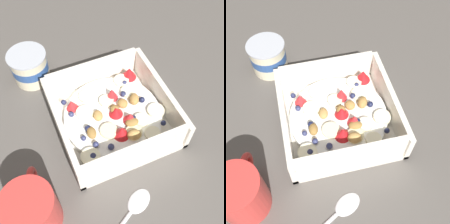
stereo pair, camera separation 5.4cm
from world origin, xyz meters
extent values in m
plane|color=#56514C|center=(0.00, 0.00, 0.00)|extent=(2.40, 2.40, 0.00)
cube|color=white|center=(0.00, 0.01, 0.01)|extent=(0.21, 0.21, 0.01)
cube|color=white|center=(0.00, -0.10, 0.03)|extent=(0.21, 0.01, 0.07)
cube|color=white|center=(0.00, 0.11, 0.03)|extent=(0.21, 0.01, 0.07)
cube|color=white|center=(-0.10, 0.01, 0.03)|extent=(0.01, 0.19, 0.07)
cube|color=white|center=(0.11, 0.01, 0.03)|extent=(0.01, 0.19, 0.07)
cylinder|color=white|center=(0.00, 0.01, 0.02)|extent=(0.19, 0.19, 0.02)
cylinder|color=#F7EFC6|center=(0.06, 0.04, 0.03)|extent=(0.03, 0.03, 0.01)
cylinder|color=#F7EFC6|center=(0.07, -0.04, 0.03)|extent=(0.04, 0.04, 0.01)
cylinder|color=#F7EFC6|center=(-0.07, -0.04, 0.03)|extent=(0.04, 0.04, 0.01)
cylinder|color=#F7EFC6|center=(-0.03, -0.04, 0.03)|extent=(0.03, 0.03, 0.01)
cylinder|color=#F4EAB7|center=(-0.03, 0.03, 0.03)|extent=(0.04, 0.04, 0.01)
cylinder|color=#F7EFC6|center=(-0.07, 0.08, 0.03)|extent=(0.05, 0.05, 0.01)
cylinder|color=#F7EFC6|center=(0.04, -0.05, 0.03)|extent=(0.04, 0.04, 0.01)
cylinder|color=#F7EFC6|center=(-0.03, -0.07, 0.03)|extent=(0.05, 0.05, 0.01)
cylinder|color=#F7EFC6|center=(0.02, 0.06, 0.03)|extent=(0.05, 0.05, 0.01)
cylinder|color=beige|center=(-0.05, -0.01, 0.03)|extent=(0.04, 0.04, 0.01)
cylinder|color=#F7EFC6|center=(0.03, 0.01, 0.03)|extent=(0.04, 0.04, 0.01)
cone|color=red|center=(0.00, 0.00, 0.04)|extent=(0.04, 0.04, 0.02)
cone|color=red|center=(-0.02, -0.02, 0.04)|extent=(0.04, 0.04, 0.02)
cone|color=red|center=(-0.05, 0.01, 0.04)|extent=(0.03, 0.03, 0.02)
cone|color=red|center=(0.04, -0.01, 0.04)|extent=(0.03, 0.03, 0.03)
cone|color=red|center=(0.08, -0.06, 0.04)|extent=(0.04, 0.04, 0.03)
cone|color=red|center=(0.05, 0.07, 0.04)|extent=(0.03, 0.03, 0.02)
sphere|color=navy|center=(-0.06, 0.04, 0.03)|extent=(0.01, 0.01, 0.01)
sphere|color=#191E3D|center=(-0.06, -0.07, 0.03)|extent=(0.01, 0.01, 0.01)
sphere|color=#191E3D|center=(0.01, -0.06, 0.03)|extent=(0.01, 0.01, 0.01)
sphere|color=navy|center=(0.03, 0.08, 0.03)|extent=(0.01, 0.01, 0.01)
sphere|color=navy|center=(-0.03, 0.08, 0.03)|extent=(0.01, 0.01, 0.01)
sphere|color=#191E3D|center=(-0.01, 0.06, 0.03)|extent=(0.01, 0.01, 0.01)
sphere|color=navy|center=(0.06, -0.05, 0.03)|extent=(0.01, 0.01, 0.01)
sphere|color=#191E3D|center=(-0.03, -0.02, 0.03)|extent=(0.01, 0.01, 0.01)
sphere|color=#23284C|center=(0.06, 0.08, 0.03)|extent=(0.01, 0.01, 0.01)
sphere|color=#23284C|center=(-0.07, 0.07, 0.03)|extent=(0.01, 0.01, 0.01)
sphere|color=navy|center=(-0.05, 0.06, 0.03)|extent=(0.01, 0.01, 0.01)
sphere|color=#23284C|center=(0.03, -0.03, 0.03)|extent=(0.01, 0.01, 0.01)
ellipsoid|color=olive|center=(0.01, 0.00, 0.03)|extent=(0.02, 0.02, 0.02)
ellipsoid|color=olive|center=(-0.02, 0.06, 0.03)|extent=(0.03, 0.02, 0.02)
ellipsoid|color=#AD7F42|center=(0.01, -0.04, 0.04)|extent=(0.03, 0.03, 0.02)
ellipsoid|color=tan|center=(0.01, 0.03, 0.03)|extent=(0.03, 0.02, 0.01)
ellipsoid|color=olive|center=(-0.03, -0.02, 0.03)|extent=(0.02, 0.03, 0.01)
ellipsoid|color=tan|center=(-0.06, -0.01, 0.04)|extent=(0.03, 0.03, 0.02)
ellipsoid|color=#AD7F42|center=(0.01, -0.02, 0.03)|extent=(0.02, 0.02, 0.01)
ellipsoid|color=silver|center=(-0.16, 0.03, 0.00)|extent=(0.05, 0.06, 0.01)
cylinder|color=beige|center=(0.18, 0.12, 0.03)|extent=(0.08, 0.08, 0.07)
cylinder|color=#2D5193|center=(0.18, 0.12, 0.04)|extent=(0.08, 0.08, 0.02)
cylinder|color=#B7BCC6|center=(0.18, 0.12, 0.07)|extent=(0.08, 0.08, 0.00)
cylinder|color=red|center=(-0.12, 0.19, 0.04)|extent=(0.08, 0.08, 0.09)
torus|color=red|center=(-0.08, 0.18, 0.05)|extent=(0.05, 0.02, 0.05)
camera|label=1|loc=(-0.27, 0.13, 0.48)|focal=45.46mm
camera|label=2|loc=(-0.29, 0.08, 0.48)|focal=45.46mm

